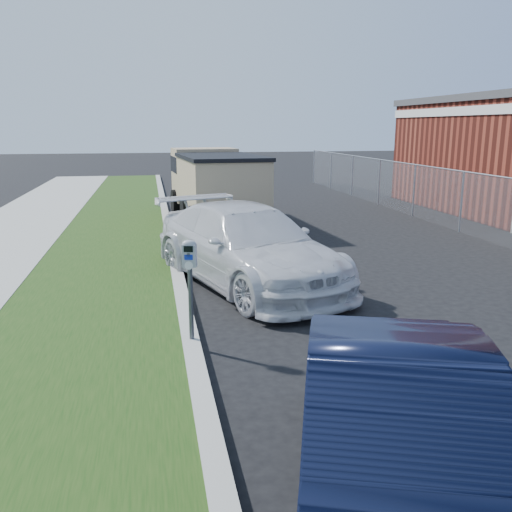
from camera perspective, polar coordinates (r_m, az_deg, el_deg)
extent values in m
plane|color=black|center=(8.71, 10.44, -7.51)|extent=(120.00, 120.00, 0.00)
cube|color=gray|center=(10.02, -7.87, -4.14)|extent=(0.25, 50.00, 0.15)
cube|color=#17380F|center=(10.08, -17.01, -4.58)|extent=(3.00, 50.00, 0.13)
plane|color=slate|center=(17.28, 20.83, 5.33)|extent=(0.00, 30.00, 30.00)
cylinder|color=#91969E|center=(17.19, 21.08, 8.29)|extent=(0.04, 30.00, 0.04)
cylinder|color=#91969E|center=(17.28, 20.83, 5.33)|extent=(0.06, 0.06, 1.80)
cylinder|color=#91969E|center=(19.87, 16.31, 6.62)|extent=(0.06, 0.06, 1.80)
cylinder|color=#91969E|center=(22.57, 12.84, 7.58)|extent=(0.06, 0.06, 1.80)
cylinder|color=#91969E|center=(25.33, 10.11, 8.32)|extent=(0.06, 0.06, 1.80)
cylinder|color=#91969E|center=(28.14, 7.91, 8.89)|extent=(0.06, 0.06, 1.80)
cylinder|color=#91969E|center=(30.99, 6.10, 9.35)|extent=(0.06, 0.06, 1.80)
cube|color=silver|center=(18.79, 23.86, 13.93)|extent=(0.06, 14.00, 0.30)
cylinder|color=#3F4247|center=(7.67, -6.87, -5.07)|extent=(0.08, 0.08, 1.05)
cube|color=gray|center=(7.47, -7.02, 0.06)|extent=(0.22, 0.17, 0.32)
ellipsoid|color=gray|center=(7.44, -7.05, 1.24)|extent=(0.23, 0.18, 0.12)
cube|color=black|center=(7.38, -7.14, 0.73)|extent=(0.12, 0.04, 0.08)
cube|color=#0D2398|center=(7.41, -7.11, -0.14)|extent=(0.11, 0.04, 0.07)
cylinder|color=silver|center=(7.44, -7.09, -1.01)|extent=(0.11, 0.04, 0.12)
cube|color=#3F4247|center=(7.41, -7.12, 0.10)|extent=(0.04, 0.02, 0.05)
imported|color=silver|center=(10.85, -1.13, 1.20)|extent=(3.85, 5.81, 1.56)
imported|color=black|center=(4.52, 15.09, -18.86)|extent=(2.76, 4.52, 1.41)
cube|color=black|center=(17.69, -4.17, 5.57)|extent=(2.48, 6.01, 0.32)
cube|color=#9A8563|center=(19.66, -5.45, 8.56)|extent=(2.28, 1.82, 1.84)
cube|color=black|center=(19.64, -5.47, 9.62)|extent=(2.31, 1.84, 0.55)
cube|color=#9A8563|center=(16.88, -3.71, 7.79)|extent=(2.50, 4.02, 1.47)
cube|color=black|center=(16.82, -3.75, 10.37)|extent=(2.60, 4.12, 0.11)
cube|color=black|center=(20.60, -5.83, 6.46)|extent=(2.21, 0.31, 0.28)
cylinder|color=black|center=(19.52, -8.40, 5.59)|extent=(0.37, 0.94, 0.92)
cylinder|color=black|center=(19.89, -2.33, 5.87)|extent=(0.37, 0.94, 0.92)
cylinder|color=black|center=(17.09, -7.32, 4.52)|extent=(0.37, 0.94, 0.92)
cylinder|color=black|center=(17.51, -0.46, 4.84)|extent=(0.37, 0.94, 0.92)
cylinder|color=black|center=(15.48, -6.42, 3.61)|extent=(0.37, 0.94, 0.92)
cylinder|color=black|center=(15.94, 1.10, 3.98)|extent=(0.37, 0.94, 0.92)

